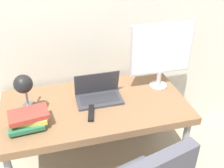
# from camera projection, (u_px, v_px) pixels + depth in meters

# --- Properties ---
(wall_back) EXTENTS (8.00, 0.05, 2.60)m
(wall_back) POSITION_uv_depth(u_px,v_px,m) (81.00, 12.00, 2.06)
(wall_back) COLOR beige
(wall_back) RESTS_ON ground_plane
(desk) EXTENTS (1.41, 0.73, 0.71)m
(desk) POSITION_uv_depth(u_px,v_px,m) (95.00, 110.00, 2.05)
(desk) COLOR brown
(desk) RESTS_ON ground_plane
(laptop) EXTENTS (0.35, 0.21, 0.22)m
(laptop) POSITION_uv_depth(u_px,v_px,m) (99.00, 94.00, 2.05)
(laptop) COLOR #38383D
(laptop) RESTS_ON desk
(monitor) EXTENTS (0.52, 0.15, 0.55)m
(monitor) POSITION_uv_depth(u_px,v_px,m) (162.00, 52.00, 2.07)
(monitor) COLOR #B7B7BC
(monitor) RESTS_ON desk
(desk_lamp) EXTENTS (0.13, 0.24, 0.34)m
(desk_lamp) POSITION_uv_depth(u_px,v_px,m) (24.00, 86.00, 1.76)
(desk_lamp) COLOR #4C4C51
(desk_lamp) RESTS_ON desk
(book_stack) EXTENTS (0.28, 0.20, 0.12)m
(book_stack) POSITION_uv_depth(u_px,v_px,m) (28.00, 119.00, 1.76)
(book_stack) COLOR gold
(book_stack) RESTS_ON desk
(tv_remote) EXTENTS (0.08, 0.18, 0.02)m
(tv_remote) POSITION_uv_depth(u_px,v_px,m) (91.00, 113.00, 1.90)
(tv_remote) COLOR black
(tv_remote) RESTS_ON desk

